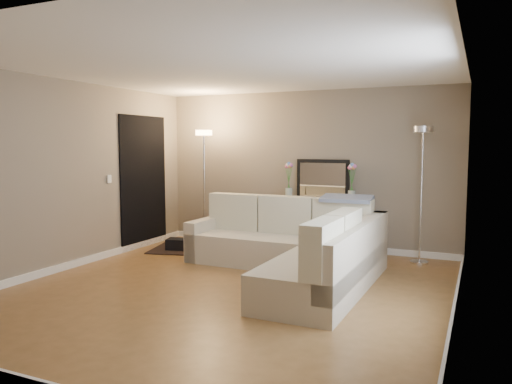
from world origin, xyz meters
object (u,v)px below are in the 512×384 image
at_px(floor_lamp_unlit, 422,167).
at_px(console_table, 314,225).
at_px(floor_lamp_lit, 204,164).
at_px(sectional_sofa, 297,248).

bearing_deg(floor_lamp_unlit, console_table, 173.74).
xyz_separation_m(floor_lamp_lit, floor_lamp_unlit, (3.51, 0.14, 0.01)).
xyz_separation_m(console_table, floor_lamp_lit, (-1.85, -0.32, 0.95)).
bearing_deg(floor_lamp_unlit, sectional_sofa, -136.65).
height_order(sectional_sofa, floor_lamp_unlit, floor_lamp_unlit).
bearing_deg(floor_lamp_lit, sectional_sofa, -29.53).
xyz_separation_m(console_table, floor_lamp_unlit, (1.66, -0.18, 0.97)).
bearing_deg(console_table, sectional_sofa, -80.66).
xyz_separation_m(sectional_sofa, console_table, (-0.25, 1.51, 0.07)).
height_order(sectional_sofa, console_table, sectional_sofa).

